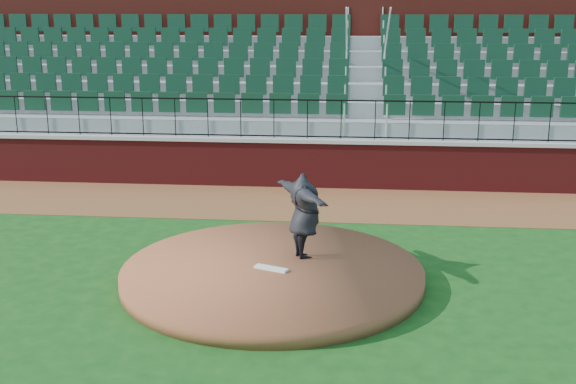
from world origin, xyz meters
name	(u,v)px	position (x,y,z in m)	size (l,w,h in m)	color
ground	(280,288)	(0.00, 0.00, 0.00)	(90.00, 90.00, 0.00)	#134213
warning_track	(303,202)	(0.00, 5.40, 0.01)	(34.00, 3.20, 0.01)	brown
field_wall	(307,164)	(0.00, 7.00, 0.60)	(34.00, 0.35, 1.20)	maroon
wall_cap	(307,140)	(0.00, 7.00, 1.25)	(34.00, 0.45, 0.10)	#B7B7B7
wall_railing	(307,119)	(0.00, 7.00, 1.80)	(34.00, 0.05, 1.00)	black
seating_stands	(314,88)	(0.00, 9.72, 2.30)	(34.00, 5.10, 4.60)	gray
concourse_wall	(318,65)	(0.00, 12.52, 2.75)	(34.00, 0.50, 5.50)	maroon
pitchers_mound	(272,274)	(-0.17, 0.32, 0.12)	(5.27, 5.27, 0.25)	brown
pitching_rubber	(271,268)	(-0.18, 0.21, 0.27)	(0.60, 0.15, 0.04)	white
pitcher	(304,216)	(0.35, 0.88, 1.03)	(1.93, 0.52, 1.57)	black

